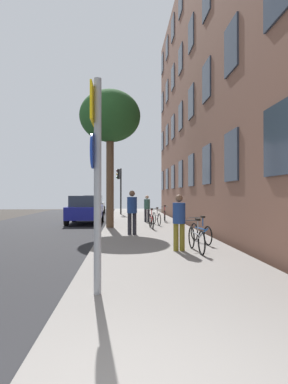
% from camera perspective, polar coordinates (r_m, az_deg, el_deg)
% --- Properties ---
extents(ground_plane, '(41.80, 41.80, 0.00)m').
position_cam_1_polar(ground_plane, '(17.25, -11.44, -6.10)').
color(ground_plane, '#332D28').
extents(road_asphalt, '(7.00, 38.00, 0.01)m').
position_cam_1_polar(road_asphalt, '(17.66, -18.24, -5.93)').
color(road_asphalt, '#232326').
rests_on(road_asphalt, ground).
extents(sidewalk, '(4.20, 38.00, 0.12)m').
position_cam_1_polar(sidewalk, '(17.12, 0.31, -5.94)').
color(sidewalk, gray).
rests_on(sidewalk, ground).
extents(building_facade, '(0.56, 27.00, 15.16)m').
position_cam_1_polar(building_facade, '(17.92, 9.20, 18.77)').
color(building_facade, brown).
rests_on(building_facade, ground).
extents(sign_post, '(0.16, 0.60, 3.45)m').
position_cam_1_polar(sign_post, '(5.23, -8.44, 4.13)').
color(sign_post, gray).
rests_on(sign_post, sidewalk).
extents(traffic_light, '(0.43, 0.24, 3.66)m').
position_cam_1_polar(traffic_light, '(25.88, -4.33, 1.61)').
color(traffic_light, black).
rests_on(traffic_light, sidewalk).
extents(tree_near, '(2.93, 2.93, 6.61)m').
position_cam_1_polar(tree_near, '(16.06, -6.01, 12.89)').
color(tree_near, brown).
rests_on(tree_near, sidewalk).
extents(bicycle_0, '(0.42, 1.72, 0.93)m').
position_cam_1_polar(bicycle_0, '(9.13, 9.22, -8.11)').
color(bicycle_0, black).
rests_on(bicycle_0, sidewalk).
extents(bicycle_1, '(0.47, 1.68, 0.89)m').
position_cam_1_polar(bicycle_1, '(10.79, 10.01, -7.01)').
color(bicycle_1, black).
rests_on(bicycle_1, sidewalk).
extents(bicycle_2, '(0.42, 1.63, 0.95)m').
position_cam_1_polar(bicycle_2, '(15.06, 1.31, -5.06)').
color(bicycle_2, black).
rests_on(bicycle_2, sidewalk).
extents(bicycle_3, '(0.43, 1.68, 0.92)m').
position_cam_1_polar(bicycle_3, '(16.84, 2.23, -4.61)').
color(bicycle_3, black).
rests_on(bicycle_3, sidewalk).
extents(bicycle_4, '(0.42, 1.71, 0.96)m').
position_cam_1_polar(bicycle_4, '(18.97, 3.67, -4.09)').
color(bicycle_4, black).
rests_on(bicycle_4, sidewalk).
extents(pedestrian_0, '(0.46, 0.46, 1.58)m').
position_cam_1_polar(pedestrian_0, '(9.14, 6.20, -4.71)').
color(pedestrian_0, olive).
rests_on(pedestrian_0, sidewalk).
extents(pedestrian_1, '(0.53, 0.53, 1.74)m').
position_cam_1_polar(pedestrian_1, '(12.74, -2.12, -3.10)').
color(pedestrian_1, '#26262D').
rests_on(pedestrian_1, sidewalk).
extents(pedestrian_2, '(0.46, 0.46, 1.53)m').
position_cam_1_polar(pedestrian_2, '(18.62, 0.53, -2.61)').
color(pedestrian_2, '#26262D').
rests_on(pedestrian_2, sidewalk).
extents(car_0, '(1.97, 4.20, 1.62)m').
position_cam_1_polar(car_0, '(19.09, -10.32, -3.01)').
color(car_0, navy).
rests_on(car_0, road_asphalt).
extents(car_1, '(1.89, 4.32, 1.62)m').
position_cam_1_polar(car_1, '(28.26, -8.91, -2.18)').
color(car_1, '#B7B7BC').
rests_on(car_1, road_asphalt).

